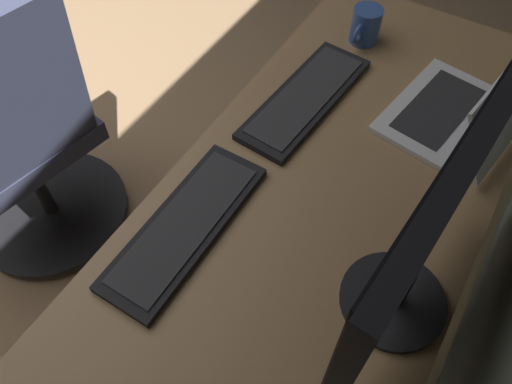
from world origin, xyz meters
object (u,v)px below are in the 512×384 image
object	(u,v)px
laptop_left	(463,110)
keyboard_main	(185,226)
office_chair	(22,149)
coffee_mug	(365,26)
monitor_primary	(431,227)
keyboard_spare	(305,98)

from	to	relation	value
laptop_left	keyboard_main	world-z (taller)	laptop_left
laptop_left	office_chair	bearing A→B (deg)	-65.86
coffee_mug	office_chair	world-z (taller)	office_chair
monitor_primary	office_chair	world-z (taller)	monitor_primary
keyboard_spare	office_chair	bearing A→B (deg)	-63.76
laptop_left	keyboard_spare	size ratio (longest dim) A/B	0.84
laptop_left	office_chair	xyz separation A→B (m)	(0.50, -1.11, -0.32)
keyboard_spare	office_chair	size ratio (longest dim) A/B	0.44
monitor_primary	coffee_mug	world-z (taller)	monitor_primary
monitor_primary	keyboard_main	distance (m)	0.50
monitor_primary	laptop_left	distance (m)	0.56
keyboard_spare	coffee_mug	xyz separation A→B (m)	(-0.29, 0.03, 0.04)
monitor_primary	keyboard_main	size ratio (longest dim) A/B	1.33
monitor_primary	coffee_mug	xyz separation A→B (m)	(-0.68, -0.37, -0.22)
keyboard_spare	coffee_mug	distance (m)	0.30
keyboard_main	office_chair	distance (m)	0.78
laptop_left	keyboard_main	size ratio (longest dim) A/B	0.86
laptop_left	office_chair	size ratio (longest dim) A/B	0.37
coffee_mug	keyboard_main	bearing A→B (deg)	-4.61
keyboard_main	keyboard_spare	world-z (taller)	same
laptop_left	coffee_mug	bearing A→B (deg)	-117.29
coffee_mug	office_chair	xyz separation A→B (m)	(0.66, -0.78, -0.32)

